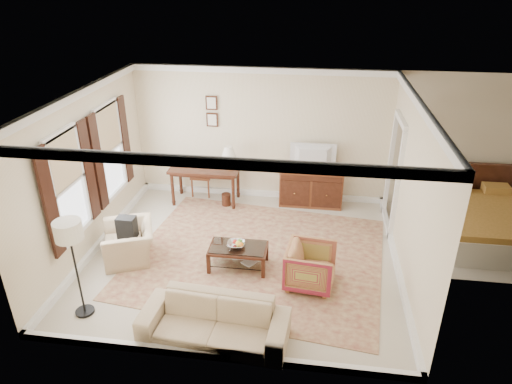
% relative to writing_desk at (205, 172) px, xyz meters
% --- Properties ---
extents(room_shell, '(5.51, 5.01, 2.91)m').
position_rel_writing_desk_xyz_m(room_shell, '(1.16, -2.03, 1.76)').
color(room_shell, beige).
rests_on(room_shell, ground).
extents(annex_bedroom, '(3.00, 2.70, 2.90)m').
position_rel_writing_desk_xyz_m(annex_bedroom, '(5.65, -0.88, -0.37)').
color(annex_bedroom, beige).
rests_on(annex_bedroom, ground).
extents(window_front, '(0.12, 1.56, 1.80)m').
position_rel_writing_desk_xyz_m(window_front, '(-1.54, -2.73, 0.84)').
color(window_front, '#CCB284').
rests_on(window_front, room_shell).
extents(window_rear, '(0.12, 1.56, 1.80)m').
position_rel_writing_desk_xyz_m(window_rear, '(-1.54, -1.13, 0.84)').
color(window_rear, '#CCB284').
rests_on(window_rear, room_shell).
extents(doorway, '(0.10, 1.12, 2.25)m').
position_rel_writing_desk_xyz_m(doorway, '(3.87, -0.53, 0.37)').
color(doorway, white).
rests_on(doorway, room_shell).
extents(rug, '(4.78, 4.24, 0.01)m').
position_rel_writing_desk_xyz_m(rug, '(1.42, -2.00, -0.70)').
color(rug, maroon).
rests_on(rug, room_shell).
extents(writing_desk, '(1.49, 0.75, 0.82)m').
position_rel_writing_desk_xyz_m(writing_desk, '(0.00, 0.00, 0.00)').
color(writing_desk, '#431F13').
rests_on(writing_desk, room_shell).
extents(desk_chair, '(0.51, 0.51, 1.05)m').
position_rel_writing_desk_xyz_m(desk_chair, '(-0.17, 0.35, -0.18)').
color(desk_chair, brown).
rests_on(desk_chair, room_shell).
extents(desk_lamp, '(0.32, 0.32, 0.50)m').
position_rel_writing_desk_xyz_m(desk_lamp, '(0.53, 0.00, 0.36)').
color(desk_lamp, silver).
rests_on(desk_lamp, writing_desk).
extents(framed_prints, '(0.25, 0.04, 0.68)m').
position_rel_writing_desk_xyz_m(framed_prints, '(0.10, 0.44, 1.23)').
color(framed_prints, '#431F13').
rests_on(framed_prints, room_shell).
extents(sideboard, '(1.35, 0.52, 0.83)m').
position_rel_writing_desk_xyz_m(sideboard, '(2.30, 0.18, -0.29)').
color(sideboard, brown).
rests_on(sideboard, room_shell).
extents(tv, '(0.92, 0.53, 0.12)m').
position_rel_writing_desk_xyz_m(tv, '(2.30, 0.16, 0.58)').
color(tv, black).
rests_on(tv, sideboard).
extents(coffee_table, '(0.99, 0.58, 0.42)m').
position_rel_writing_desk_xyz_m(coffee_table, '(1.14, -2.38, -0.39)').
color(coffee_table, '#431F13').
rests_on(coffee_table, room_shell).
extents(fruit_bowl, '(0.42, 0.42, 0.10)m').
position_rel_writing_desk_xyz_m(fruit_bowl, '(1.11, -2.39, -0.24)').
color(fruit_bowl, silver).
rests_on(fruit_bowl, coffee_table).
extents(book_a, '(0.28, 0.06, 0.38)m').
position_rel_writing_desk_xyz_m(book_a, '(1.02, -2.27, -0.54)').
color(book_a, brown).
rests_on(book_a, coffee_table).
extents(book_b, '(0.24, 0.19, 0.38)m').
position_rel_writing_desk_xyz_m(book_b, '(1.28, -2.36, -0.55)').
color(book_b, brown).
rests_on(book_b, coffee_table).
extents(striped_armchair, '(0.80, 0.84, 0.79)m').
position_rel_writing_desk_xyz_m(striped_armchair, '(2.38, -2.71, -0.32)').
color(striped_armchair, maroon).
rests_on(striped_armchair, room_shell).
extents(club_armchair, '(0.96, 1.14, 0.85)m').
position_rel_writing_desk_xyz_m(club_armchair, '(-0.83, -2.36, -0.28)').
color(club_armchair, '#CFAE8C').
rests_on(club_armchair, room_shell).
extents(backpack, '(0.38, 0.39, 0.40)m').
position_rel_writing_desk_xyz_m(backpack, '(-0.84, -2.35, -0.04)').
color(backpack, black).
rests_on(backpack, club_armchair).
extents(sofa, '(2.09, 0.75, 0.80)m').
position_rel_writing_desk_xyz_m(sofa, '(1.11, -4.12, -0.31)').
color(sofa, '#CFAE8C').
rests_on(sofa, room_shell).
extents(floor_lamp, '(0.39, 0.39, 1.58)m').
position_rel_writing_desk_xyz_m(floor_lamp, '(-0.96, -3.86, 0.62)').
color(floor_lamp, black).
rests_on(floor_lamp, room_shell).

